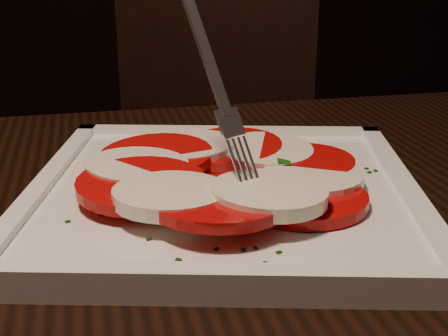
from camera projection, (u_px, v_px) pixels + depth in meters
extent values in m
cube|color=black|center=(309.00, 278.00, 0.42)|extent=(1.21, 0.81, 0.04)
cube|color=black|center=(199.00, 207.00, 1.23)|extent=(0.55, 0.55, 0.04)
cube|color=black|center=(216.00, 64.00, 1.32)|extent=(0.40, 0.20, 0.46)
cylinder|color=black|center=(143.00, 265.00, 1.51)|extent=(0.04, 0.04, 0.41)
cylinder|color=black|center=(292.00, 278.00, 1.45)|extent=(0.04, 0.04, 0.41)
cube|color=white|center=(224.00, 195.00, 0.49)|extent=(0.36, 0.36, 0.01)
cylinder|color=#C00408|center=(302.00, 200.00, 0.45)|extent=(0.10, 0.10, 0.01)
cylinder|color=white|center=(311.00, 180.00, 0.48)|extent=(0.08, 0.08, 0.01)
cylinder|color=#C00408|center=(297.00, 165.00, 0.52)|extent=(0.10, 0.10, 0.01)
cylinder|color=white|center=(267.00, 152.00, 0.54)|extent=(0.08, 0.08, 0.02)
cylinder|color=#C00408|center=(228.00, 148.00, 0.55)|extent=(0.10, 0.10, 0.01)
cylinder|color=white|center=(189.00, 148.00, 0.54)|extent=(0.08, 0.08, 0.01)
cylinder|color=#C00408|center=(156.00, 157.00, 0.52)|extent=(0.10, 0.10, 0.02)
cylinder|color=white|center=(137.00, 168.00, 0.49)|extent=(0.08, 0.08, 0.01)
cylinder|color=#C00408|center=(141.00, 184.00, 0.45)|extent=(0.10, 0.10, 0.01)
cylinder|color=white|center=(171.00, 195.00, 0.43)|extent=(0.08, 0.08, 0.01)
cylinder|color=#C00408|center=(219.00, 201.00, 0.42)|extent=(0.10, 0.10, 0.01)
cylinder|color=white|center=(269.00, 194.00, 0.43)|extent=(0.08, 0.08, 0.01)
cube|color=#155E10|center=(283.00, 158.00, 0.52)|extent=(0.02, 0.04, 0.01)
cube|color=#155E10|center=(173.00, 162.00, 0.51)|extent=(0.02, 0.05, 0.00)
cube|color=#155E10|center=(220.00, 213.00, 0.41)|extent=(0.04, 0.04, 0.01)
cube|color=#155E10|center=(183.00, 162.00, 0.51)|extent=(0.03, 0.03, 0.00)
cube|color=#155E10|center=(276.00, 148.00, 0.54)|extent=(0.02, 0.04, 0.00)
cube|color=#155E10|center=(169.00, 190.00, 0.45)|extent=(0.04, 0.01, 0.01)
cube|color=#0F3A0A|center=(178.00, 260.00, 0.37)|extent=(0.00, 0.00, 0.00)
cube|color=#0F3A0A|center=(111.00, 154.00, 0.56)|extent=(0.00, 0.00, 0.00)
cube|color=#0F3A0A|center=(265.00, 263.00, 0.37)|extent=(0.00, 0.00, 0.00)
cube|color=#0F3A0A|center=(366.00, 169.00, 0.52)|extent=(0.00, 0.00, 0.00)
cube|color=#0F3A0A|center=(68.00, 222.00, 0.43)|extent=(0.00, 0.00, 0.00)
cube|color=#0F3A0A|center=(244.00, 250.00, 0.39)|extent=(0.00, 0.00, 0.00)
cube|color=#0F3A0A|center=(216.00, 249.00, 0.39)|extent=(0.00, 0.00, 0.00)
cube|color=#0F3A0A|center=(149.00, 239.00, 0.40)|extent=(0.00, 0.00, 0.00)
cube|color=#0F3A0A|center=(287.00, 148.00, 0.57)|extent=(0.00, 0.00, 0.00)
cube|color=#0F3A0A|center=(376.00, 171.00, 0.52)|extent=(0.00, 0.00, 0.00)
cube|color=#0F3A0A|center=(104.00, 212.00, 0.44)|extent=(0.00, 0.00, 0.00)
cube|color=#0F3A0A|center=(369.00, 172.00, 0.52)|extent=(0.00, 0.00, 0.00)
cube|color=#0F3A0A|center=(337.00, 154.00, 0.56)|extent=(0.00, 0.00, 0.00)
cube|color=#0F3A0A|center=(256.00, 248.00, 0.39)|extent=(0.00, 0.00, 0.00)
cube|color=#0F3A0A|center=(279.00, 252.00, 0.38)|extent=(0.00, 0.00, 0.00)
cube|color=#0F3A0A|center=(343.00, 157.00, 0.55)|extent=(0.00, 0.00, 0.00)
cube|color=#0F3A0A|center=(280.00, 146.00, 0.58)|extent=(0.00, 0.00, 0.00)
cube|color=#0F3A0A|center=(102.00, 215.00, 0.44)|extent=(0.00, 0.00, 0.00)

